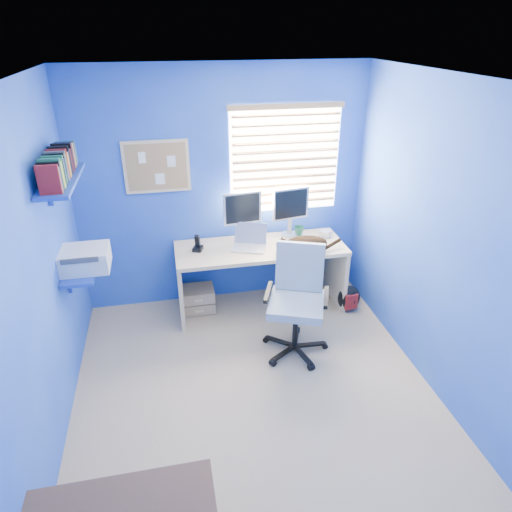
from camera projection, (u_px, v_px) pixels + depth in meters
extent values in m
cube|color=tan|center=(254.00, 390.00, 3.91)|extent=(3.00, 3.20, 0.00)
cube|color=white|center=(254.00, 79.00, 2.77)|extent=(3.00, 3.20, 0.00)
cube|color=blue|center=(223.00, 191.00, 4.73)|extent=(3.00, 0.01, 2.50)
cube|color=blue|center=(329.00, 431.00, 1.94)|extent=(3.00, 0.01, 2.50)
cube|color=blue|center=(36.00, 282.00, 3.07)|extent=(0.01, 3.20, 2.50)
cube|color=blue|center=(439.00, 243.00, 3.61)|extent=(0.01, 3.20, 2.50)
cube|color=tan|center=(260.00, 278.00, 4.89)|extent=(1.75, 0.65, 0.74)
cube|color=silver|center=(249.00, 239.00, 4.63)|extent=(0.40, 0.36, 0.22)
cube|color=silver|center=(242.00, 217.00, 4.74)|extent=(0.41, 0.17, 0.54)
cube|color=silver|center=(290.00, 212.00, 4.85)|extent=(0.41, 0.19, 0.54)
cube|color=black|center=(198.00, 243.00, 4.60)|extent=(0.12, 0.14, 0.17)
imported|color=#216B44|center=(299.00, 231.00, 4.96)|extent=(0.10, 0.09, 0.10)
cylinder|color=silver|center=(325.00, 233.00, 4.94)|extent=(0.13, 0.13, 0.07)
ellipsoid|color=black|center=(306.00, 244.00, 4.58)|extent=(0.46, 0.25, 0.16)
cube|color=beige|center=(302.00, 279.00, 5.16)|extent=(0.24, 0.46, 0.45)
cube|color=tan|center=(198.00, 299.00, 4.95)|extent=(0.35, 0.28, 0.27)
cube|color=yellow|center=(295.00, 297.00, 5.00)|extent=(0.03, 0.17, 0.24)
ellipsoid|color=black|center=(349.00, 298.00, 4.94)|extent=(0.28, 0.23, 0.29)
cylinder|color=black|center=(294.00, 348.00, 4.36)|extent=(0.78, 0.78, 0.06)
cylinder|color=black|center=(295.00, 327.00, 4.25)|extent=(0.06, 0.06, 0.42)
cube|color=#A2ACBC|center=(296.00, 305.00, 4.14)|extent=(0.63, 0.63, 0.08)
cube|color=#A2ACBC|center=(300.00, 267.00, 4.22)|extent=(0.43, 0.22, 0.47)
cube|color=white|center=(285.00, 159.00, 4.71)|extent=(1.15, 0.01, 1.10)
cube|color=tan|center=(286.00, 160.00, 4.68)|extent=(1.10, 0.03, 1.00)
cube|color=tan|center=(157.00, 167.00, 4.46)|extent=(0.64, 0.02, 0.52)
cube|color=tan|center=(157.00, 167.00, 4.46)|extent=(0.58, 0.01, 0.46)
cube|color=#1F3FAD|center=(81.00, 270.00, 3.90)|extent=(0.26, 0.55, 0.03)
cube|color=silver|center=(84.00, 259.00, 3.85)|extent=(0.42, 0.34, 0.18)
cube|color=#1F3FAD|center=(61.00, 180.00, 3.53)|extent=(0.24, 0.90, 0.03)
cube|color=navy|center=(57.00, 164.00, 3.47)|extent=(0.15, 0.80, 0.22)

